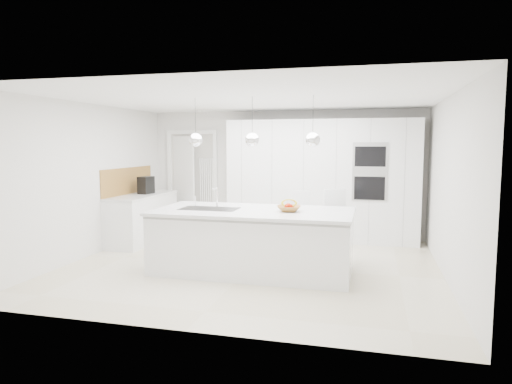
% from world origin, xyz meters
% --- Properties ---
extents(floor, '(5.50, 5.50, 0.00)m').
position_xyz_m(floor, '(0.00, 0.00, 0.00)').
color(floor, beige).
rests_on(floor, ground).
extents(wall_back, '(5.50, 0.00, 5.50)m').
position_xyz_m(wall_back, '(0.00, 2.50, 1.25)').
color(wall_back, silver).
rests_on(wall_back, ground).
extents(wall_left, '(0.00, 5.00, 5.00)m').
position_xyz_m(wall_left, '(-2.75, 0.00, 1.25)').
color(wall_left, silver).
rests_on(wall_left, ground).
extents(ceiling, '(5.50, 5.50, 0.00)m').
position_xyz_m(ceiling, '(0.00, 0.00, 2.50)').
color(ceiling, white).
rests_on(ceiling, wall_back).
extents(tall_cabinets, '(3.60, 0.60, 2.30)m').
position_xyz_m(tall_cabinets, '(0.80, 2.20, 1.15)').
color(tall_cabinets, white).
rests_on(tall_cabinets, floor).
extents(oven_stack, '(0.62, 0.04, 1.05)m').
position_xyz_m(oven_stack, '(1.70, 1.89, 1.35)').
color(oven_stack, '#A5A5A8').
rests_on(oven_stack, tall_cabinets).
extents(doorway_frame, '(1.11, 0.08, 2.13)m').
position_xyz_m(doorway_frame, '(-1.95, 2.47, 1.02)').
color(doorway_frame, white).
rests_on(doorway_frame, floor).
extents(hallway_door, '(0.76, 0.38, 2.00)m').
position_xyz_m(hallway_door, '(-2.20, 2.42, 1.00)').
color(hallway_door, white).
rests_on(hallway_door, floor).
extents(radiator, '(0.32, 0.04, 1.40)m').
position_xyz_m(radiator, '(-1.63, 2.46, 0.85)').
color(radiator, white).
rests_on(radiator, floor).
extents(left_base_cabinets, '(0.60, 1.80, 0.86)m').
position_xyz_m(left_base_cabinets, '(-2.45, 1.20, 0.43)').
color(left_base_cabinets, white).
rests_on(left_base_cabinets, floor).
extents(left_worktop, '(0.62, 1.82, 0.04)m').
position_xyz_m(left_worktop, '(-2.45, 1.20, 0.88)').
color(left_worktop, silver).
rests_on(left_worktop, left_base_cabinets).
extents(oak_backsplash, '(0.02, 1.80, 0.50)m').
position_xyz_m(oak_backsplash, '(-2.74, 1.20, 1.15)').
color(oak_backsplash, olive).
rests_on(oak_backsplash, wall_left).
extents(island_base, '(2.80, 1.20, 0.86)m').
position_xyz_m(island_base, '(0.10, -0.30, 0.43)').
color(island_base, white).
rests_on(island_base, floor).
extents(island_worktop, '(2.84, 1.40, 0.04)m').
position_xyz_m(island_worktop, '(0.10, -0.25, 0.88)').
color(island_worktop, silver).
rests_on(island_worktop, island_base).
extents(island_sink, '(0.84, 0.44, 0.18)m').
position_xyz_m(island_sink, '(-0.55, -0.30, 0.82)').
color(island_sink, '#3F3F42').
rests_on(island_sink, island_worktop).
extents(island_tap, '(0.02, 0.02, 0.30)m').
position_xyz_m(island_tap, '(-0.50, -0.10, 1.05)').
color(island_tap, white).
rests_on(island_tap, island_worktop).
extents(pendant_left, '(0.20, 0.20, 0.20)m').
position_xyz_m(pendant_left, '(-0.75, -0.30, 1.90)').
color(pendant_left, white).
rests_on(pendant_left, ceiling).
extents(pendant_mid, '(0.20, 0.20, 0.20)m').
position_xyz_m(pendant_mid, '(0.10, -0.30, 1.90)').
color(pendant_mid, white).
rests_on(pendant_mid, ceiling).
extents(pendant_right, '(0.20, 0.20, 0.20)m').
position_xyz_m(pendant_right, '(0.95, -0.30, 1.90)').
color(pendant_right, white).
rests_on(pendant_right, ceiling).
extents(fruit_bowl, '(0.38, 0.38, 0.08)m').
position_xyz_m(fruit_bowl, '(0.62, -0.28, 0.94)').
color(fruit_bowl, olive).
rests_on(fruit_bowl, island_worktop).
extents(espresso_machine, '(0.23, 0.33, 0.33)m').
position_xyz_m(espresso_machine, '(-2.43, 1.33, 1.06)').
color(espresso_machine, black).
rests_on(espresso_machine, left_worktop).
extents(bar_stool_left, '(0.41, 0.53, 1.08)m').
position_xyz_m(bar_stool_left, '(0.60, 0.65, 0.54)').
color(bar_stool_left, white).
rests_on(bar_stool_left, floor).
extents(bar_stool_right, '(0.55, 0.63, 1.13)m').
position_xyz_m(bar_stool_right, '(1.19, 0.51, 0.56)').
color(bar_stool_right, white).
rests_on(bar_stool_right, floor).
extents(apple_a, '(0.08, 0.08, 0.08)m').
position_xyz_m(apple_a, '(0.61, -0.22, 0.97)').
color(apple_a, '#9F1300').
rests_on(apple_a, fruit_bowl).
extents(apple_b, '(0.09, 0.09, 0.09)m').
position_xyz_m(apple_b, '(0.62, -0.34, 0.97)').
color(apple_b, '#9F1300').
rests_on(apple_b, fruit_bowl).
extents(apple_c, '(0.07, 0.07, 0.07)m').
position_xyz_m(apple_c, '(0.66, -0.27, 0.97)').
color(apple_c, '#9F1300').
rests_on(apple_c, fruit_bowl).
extents(apple_extra_3, '(0.08, 0.08, 0.08)m').
position_xyz_m(apple_extra_3, '(0.65, -0.30, 0.97)').
color(apple_extra_3, '#9F1300').
rests_on(apple_extra_3, fruit_bowl).
extents(banana_bunch, '(0.25, 0.18, 0.23)m').
position_xyz_m(banana_bunch, '(0.63, -0.31, 1.02)').
color(banana_bunch, yellow).
rests_on(banana_bunch, fruit_bowl).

